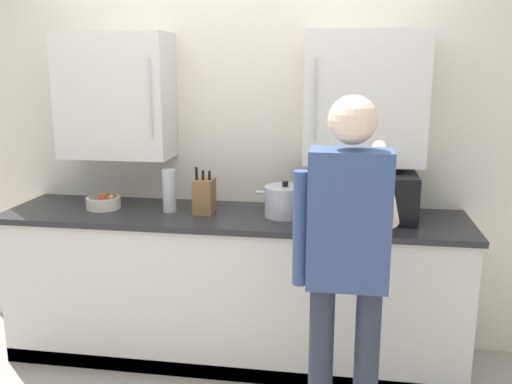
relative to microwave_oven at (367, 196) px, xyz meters
name	(u,v)px	position (x,y,z in m)	size (l,w,h in m)	color
back_wall_tiled	(241,119)	(-0.78, 0.28, 0.40)	(3.63, 0.44, 2.78)	beige
counter_unit	(233,287)	(-0.78, -0.03, -0.59)	(2.73, 0.64, 0.91)	beige
microwave_oven	(367,196)	(0.00, 0.00, 0.00)	(0.55, 0.70, 0.26)	black
thermos_flask	(169,190)	(-1.16, -0.03, 0.00)	(0.08, 0.08, 0.26)	#B7BABF
stock_pot	(285,201)	(-0.47, -0.02, -0.04)	(0.34, 0.24, 0.21)	#B7BABF
knife_block	(204,196)	(-0.94, -0.03, -0.03)	(0.11, 0.15, 0.28)	brown
fruit_bowl	(103,201)	(-1.58, -0.02, -0.09)	(0.21, 0.21, 0.10)	beige
person_figure	(347,253)	(-0.11, -0.85, -0.06)	(0.44, 0.65, 1.65)	#282D3D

